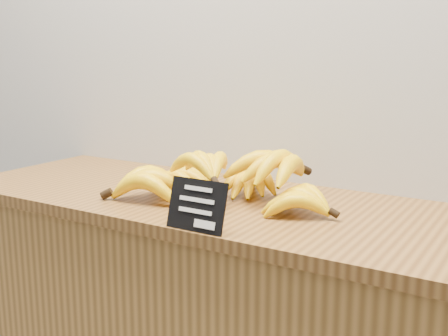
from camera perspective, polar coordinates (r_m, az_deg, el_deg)
counter_top at (r=1.41m, az=1.07°, el=-3.84°), size 1.55×0.54×0.03m
chalkboard_sign at (r=1.16m, az=-2.79°, el=-3.81°), size 0.13×0.03×0.11m
banana_pile at (r=1.39m, az=-0.42°, el=-1.16°), size 0.59×0.33×0.13m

